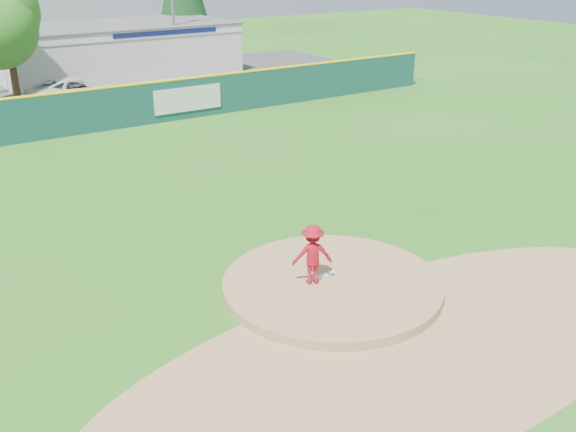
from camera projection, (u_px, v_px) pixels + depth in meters
ground at (332, 289)px, 16.12m from camera, size 120.00×120.00×0.00m
pitchers_mound at (332, 289)px, 16.12m from camera, size 5.50×5.50×0.50m
pitching_rubber at (325, 275)px, 16.25m from camera, size 0.60×0.15×0.04m
infield_dirt_arc at (416, 346)px, 13.81m from camera, size 15.40×15.40×0.01m
parking_lot at (48, 97)px, 36.87m from camera, size 44.00×16.00×0.02m
pitcher at (312, 254)px, 15.64m from camera, size 1.14×0.92×1.54m
van at (77, 90)px, 35.12m from camera, size 5.37×2.77×1.45m
pool_building_grp at (116, 49)px, 43.13m from camera, size 15.20×8.20×3.31m
fence_banners at (48, 118)px, 28.38m from camera, size 17.21×0.04×1.20m
outfield_fence at (96, 109)px, 29.53m from camera, size 40.00×0.14×2.07m
deciduous_tree at (5, 20)px, 32.56m from camera, size 5.60×5.60×7.36m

